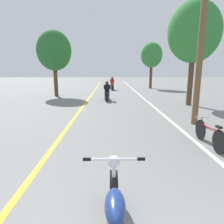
# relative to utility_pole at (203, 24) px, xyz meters

# --- Properties ---
(lane_stripe_center) EXTENTS (0.14, 48.00, 0.01)m
(lane_stripe_center) POSITION_rel_utility_pole_xyz_m (-5.09, 6.13, -3.84)
(lane_stripe_center) COLOR yellow
(lane_stripe_center) RESTS_ON ground
(lane_stripe_edge) EXTENTS (0.14, 48.00, 0.01)m
(lane_stripe_edge) POSITION_rel_utility_pole_xyz_m (-0.82, 6.13, -3.84)
(lane_stripe_edge) COLOR white
(lane_stripe_edge) RESTS_ON ground
(utility_pole) EXTENTS (1.10, 0.24, 7.50)m
(utility_pole) POSITION_rel_utility_pole_xyz_m (0.00, 0.00, 0.00)
(utility_pole) COLOR brown
(utility_pole) RESTS_ON ground
(roadside_tree_right_near) EXTENTS (3.09, 2.78, 6.13)m
(roadside_tree_right_near) POSITION_rel_utility_pole_xyz_m (1.52, 4.50, 0.48)
(roadside_tree_right_near) COLOR #513A23
(roadside_tree_right_near) RESTS_ON ground
(roadside_tree_right_far) EXTENTS (2.48, 2.24, 5.30)m
(roadside_tree_right_far) POSITION_rel_utility_pole_xyz_m (1.42, 16.10, -0.02)
(roadside_tree_right_far) COLOR #513A23
(roadside_tree_right_far) RESTS_ON ground
(roadside_tree_left) EXTENTS (2.78, 2.50, 5.30)m
(roadside_tree_left) POSITION_rel_utility_pole_xyz_m (-7.97, 9.01, -0.17)
(roadside_tree_left) COLOR #513A23
(roadside_tree_left) RESTS_ON ground
(motorcycle_foreground) EXTENTS (0.87, 2.17, 0.98)m
(motorcycle_foreground) POSITION_rel_utility_pole_xyz_m (-3.40, -5.84, -3.41)
(motorcycle_foreground) COLOR black
(motorcycle_foreground) RESTS_ON ground
(motorcycle_rider_lead) EXTENTS (0.50, 2.06, 1.39)m
(motorcycle_rider_lead) POSITION_rel_utility_pole_xyz_m (-3.66, 6.49, -3.31)
(motorcycle_rider_lead) COLOR black
(motorcycle_rider_lead) RESTS_ON ground
(motorcycle_rider_far) EXTENTS (0.50, 2.09, 1.44)m
(motorcycle_rider_far) POSITION_rel_utility_pole_xyz_m (-3.19, 14.24, -3.30)
(motorcycle_rider_far) COLOR black
(motorcycle_rider_far) RESTS_ON ground
(bicycle_parked) EXTENTS (0.44, 1.74, 0.75)m
(bicycle_parked) POSITION_rel_utility_pole_xyz_m (-0.60, -2.42, -3.49)
(bicycle_parked) COLOR black
(bicycle_parked) RESTS_ON ground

